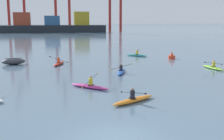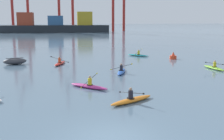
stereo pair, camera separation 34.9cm
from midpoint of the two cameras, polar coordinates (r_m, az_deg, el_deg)
name	(u,v)px [view 1 (the left image)]	position (r m, az deg, el deg)	size (l,w,h in m)	color
ground_plane	(116,140)	(12.43, -0.10, -13.91)	(800.00, 800.00, 0.00)	slate
container_barge	(53,26)	(121.50, -11.97, 8.75)	(43.94, 8.05, 8.55)	#1E2328
capsized_dinghy	(14,62)	(34.43, -19.54, 1.62)	(2.79, 1.71, 0.76)	#38383D
channel_buoy	(172,56)	(37.94, 11.72, 2.73)	(0.90, 0.90, 1.00)	red
kayak_blue	(121,71)	(27.33, 1.49, -0.24)	(2.12, 3.42, 0.99)	#2856B2
kayak_lime	(213,67)	(31.33, 19.43, 0.51)	(2.26, 3.45, 0.95)	#7ABC2D
kayak_orange	(133,99)	(17.71, 3.78, -5.95)	(3.22, 2.27, 0.95)	orange
kayak_teal	(137,55)	(40.23, 4.74, 3.05)	(2.82, 2.84, 1.04)	teal
kayak_red	(59,63)	(32.98, -10.99, 1.36)	(2.14, 3.43, 0.99)	red
kayak_magenta	(90,86)	(21.30, -4.99, -3.22)	(2.95, 2.70, 1.06)	#C13384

